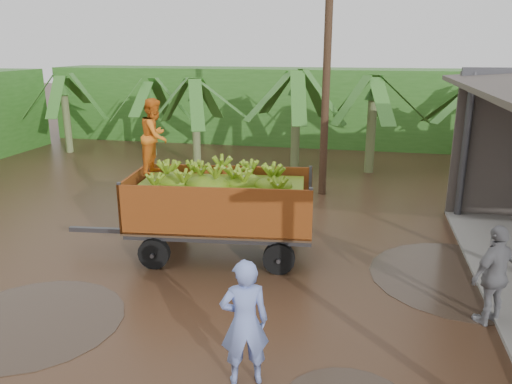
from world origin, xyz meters
TOP-DOWN VIEW (x-y plane):
  - ground at (0.00, 0.00)m, footprint 100.00×100.00m
  - hedge_north at (-2.00, 16.00)m, footprint 22.00×3.00m
  - banana_trailer at (-0.51, 1.69)m, footprint 5.75×2.43m
  - man_blue at (1.11, -2.60)m, footprint 0.81×0.66m
  - man_grey at (4.91, -0.14)m, footprint 1.10×1.00m
  - utility_pole at (1.35, 7.17)m, footprint 1.20×0.24m
  - banana_plants at (-4.62, 6.49)m, footprint 24.66×21.03m

SIDE VIEW (x-z plane):
  - ground at x=0.00m, z-range 0.00..0.00m
  - man_grey at x=4.91m, z-range 0.00..1.80m
  - man_blue at x=1.11m, z-range 0.00..1.90m
  - banana_trailer at x=-0.51m, z-range -0.52..3.04m
  - hedge_north at x=-2.00m, z-range 0.00..3.60m
  - banana_plants at x=-4.62m, z-range -0.28..3.97m
  - utility_pole at x=1.35m, z-range 0.06..7.84m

